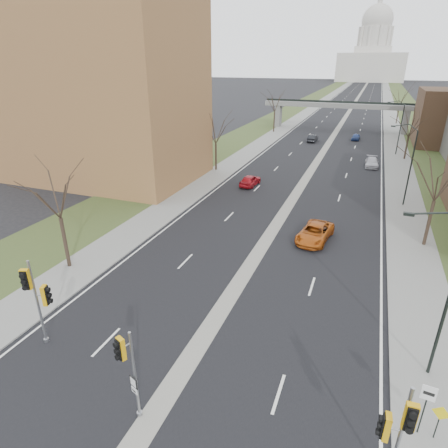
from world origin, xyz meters
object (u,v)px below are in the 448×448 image
Objects in this scene: signal_pole_left at (36,292)px; car_right_far at (356,137)px; car_right_near at (315,233)px; warning_sign at (440,418)px; car_left_near at (250,180)px; speed_limit_sign at (426,401)px; signal_pole_median at (127,363)px; car_right_mid at (372,162)px; signal_pole_right at (398,428)px; car_left_far at (313,138)px.

signal_pole_left is 69.74m from car_right_far.
car_right_near reaches higher than car_right_far.
car_left_near is at bearing 135.55° from warning_sign.
car_left_near is at bearing -104.01° from car_right_far.
speed_limit_sign is at bearing -16.33° from signal_pole_left.
speed_limit_sign is 0.51× the size of car_right_near.
signal_pole_left is 32.25m from car_left_near.
signal_pole_median is at bearing -38.38° from signal_pole_left.
car_left_near is 0.92× the size of car_right_mid.
warning_sign is (12.33, 3.70, -1.96)m from signal_pole_median.
signal_pole_median is at bearing -157.17° from speed_limit_sign.
speed_limit_sign is at bearing -88.48° from car_right_mid.
car_left_near reaches higher than car_right_far.
signal_pole_right is at bearing -90.32° from car_right_mid.
speed_limit_sign is 0.73× the size of car_right_far.
car_right_near is at bearing 131.82° from car_left_near.
car_right_near is 29.02m from car_right_mid.
signal_pole_median reaches higher than car_left_near.
signal_pole_left reaches higher than car_left_near.
warning_sign is at bearing 124.28° from car_left_near.
speed_limit_sign reaches higher than car_right_far.
car_left_far is 0.80× the size of car_right_near.
car_left_far is at bearing 118.90° from warning_sign.
car_right_mid is (14.27, 15.56, -0.05)m from car_left_near.
signal_pole_right is (17.61, -1.57, -0.19)m from signal_pole_left.
speed_limit_sign is at bearing -60.28° from car_right_near.
signal_pole_median reaches higher than car_left_far.
signal_pole_left is 2.91× the size of warning_sign.
signal_pole_median is 2.59× the size of warning_sign.
car_right_far is at bearing 107.91° from signal_pole_median.
car_right_far is (12.65, 68.52, -2.82)m from signal_pole_left.
speed_limit_sign is 0.58× the size of car_right_mid.
signal_pole_median is at bearing 103.24° from car_left_near.
signal_pole_left is 1.26× the size of car_left_far.
signal_pole_right reaches higher than car_left_far.
signal_pole_median is at bearing -102.07° from car_right_mid.
car_right_near is at bearing 101.70° from car_left_far.
car_left_near reaches higher than car_right_mid.
signal_pole_left is 7.67m from signal_pole_median.
signal_pole_median is 10.35m from signal_pole_right.
speed_limit_sign is 67.48m from car_right_far.
car_right_mid is (-1.51, 49.21, -2.59)m from signal_pole_right.
car_left_far is 1.15× the size of car_right_far.
car_right_mid is at bearing -128.28° from car_left_near.
signal_pole_median is 1.12× the size of car_left_near.
warning_sign is 64.01m from car_left_far.
signal_pole_median reaches higher than car_right_mid.
signal_pole_left is 1.45× the size of car_right_far.
signal_pole_left is at bearing 88.27° from car_left_far.
car_right_near is 1.44× the size of car_right_far.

